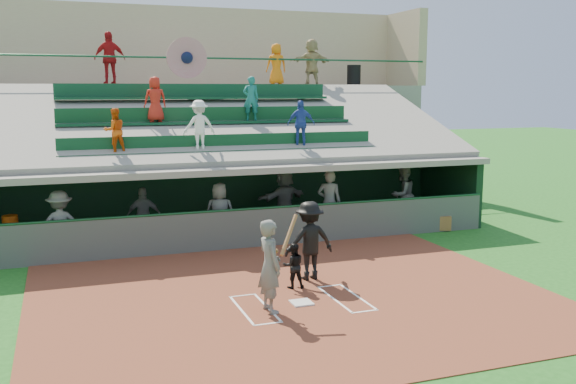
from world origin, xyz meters
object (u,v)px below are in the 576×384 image
object	(u,v)px
batter_at_plate	(270,265)
trash_bin	(354,75)
home_plate	(301,303)
water_cooler	(10,223)
catcher	(293,266)
white_table	(13,243)

from	to	relation	value
batter_at_plate	trash_bin	size ratio (longest dim) A/B	2.26
home_plate	water_cooler	size ratio (longest dim) A/B	1.07
catcher	trash_bin	xyz separation A→B (m)	(7.11, 11.98, 4.50)
home_plate	water_cooler	xyz separation A→B (m)	(-5.94, 6.16, 0.90)
trash_bin	white_table	bearing A→B (deg)	-152.66
home_plate	catcher	bearing A→B (deg)	78.91
catcher	white_table	distance (m)	8.00
home_plate	catcher	world-z (taller)	catcher
batter_at_plate	home_plate	bearing A→B (deg)	16.84
water_cooler	home_plate	bearing A→B (deg)	-46.03
white_table	batter_at_plate	bearing A→B (deg)	-66.25
catcher	water_cooler	xyz separation A→B (m)	(-6.15, 5.10, 0.40)
home_plate	water_cooler	bearing A→B (deg)	133.97
water_cooler	trash_bin	world-z (taller)	trash_bin
white_table	water_cooler	distance (m)	0.55
catcher	white_table	size ratio (longest dim) A/B	1.29
home_plate	white_table	size ratio (longest dim) A/B	0.54
catcher	trash_bin	bearing A→B (deg)	-112.84
catcher	white_table	xyz separation A→B (m)	(-6.13, 5.14, -0.14)
batter_at_plate	catcher	size ratio (longest dim) A/B	1.91
batter_at_plate	trash_bin	world-z (taller)	trash_bin
home_plate	trash_bin	bearing A→B (deg)	60.71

